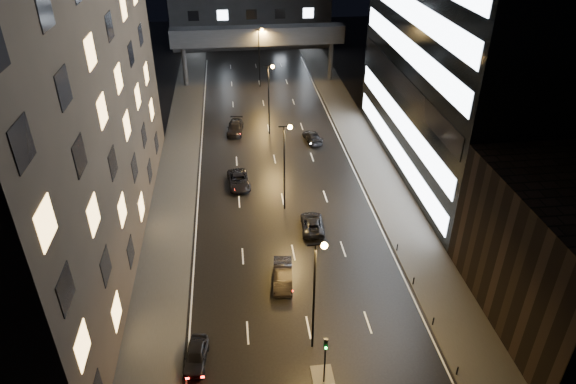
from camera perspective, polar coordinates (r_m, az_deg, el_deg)
The scene contains 18 objects.
ground at distance 67.80m, azimuth -1.50°, elevation 3.68°, with size 160.00×160.00×0.00m, color black.
sidewalk_left at distance 63.61m, azimuth -12.36°, elevation 0.97°, with size 5.00×110.00×0.15m, color #383533.
sidewalk_right at distance 65.60m, azimuth 9.86°, elevation 2.25°, with size 5.00×110.00×0.15m, color #383533.
building_left at distance 48.51m, azimuth -28.26°, elevation 14.09°, with size 15.00×48.00×40.00m, color #2D2319.
building_right_low at distance 45.96m, azimuth 28.33°, elevation -6.69°, with size 10.00×18.00×12.00m, color black.
skybridge at distance 92.90m, azimuth -3.37°, elevation 16.88°, with size 30.00×3.00×10.00m.
traffic_signal_near at distance 37.77m, azimuth 4.16°, elevation -17.48°, with size 0.28×0.34×4.40m.
bollard_row at distance 43.49m, azimuth 16.99°, elevation -15.98°, with size 0.12×25.12×0.90m.
streetlight_near at distance 37.77m, azimuth 3.19°, elevation -10.12°, with size 1.45×0.50×10.15m.
streetlight_mid_a at distance 54.22m, azimuth -0.24°, elevation 3.92°, with size 1.45×0.50×10.15m.
streetlight_mid_b at distance 72.47m, azimuth -2.04°, elevation 11.17°, with size 1.45×0.50×10.15m.
streetlight_far at distance 91.46m, azimuth -3.14°, elevation 15.46°, with size 1.45×0.50×10.15m.
car_away_a at distance 41.38m, azimuth -10.18°, elevation -17.43°, with size 1.59×3.96×1.35m, color black.
car_away_b at distance 47.16m, azimuth -0.59°, elevation -9.23°, with size 1.70×4.87×1.60m, color black.
car_away_c at distance 61.69m, azimuth -5.49°, elevation 1.30°, with size 2.42×5.25×1.46m, color black.
car_away_d at distance 75.37m, azimuth -5.88°, elevation 7.13°, with size 2.14×5.27×1.53m, color black.
car_toward_a at distance 53.91m, azimuth 2.70°, elevation -3.54°, with size 2.23×4.83×1.34m, color black.
car_toward_b at distance 72.36m, azimuth 2.73°, elevation 6.13°, with size 1.94×4.76×1.38m, color black.
Camera 1 is at (-5.15, -19.82, 31.48)m, focal length 32.00 mm.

